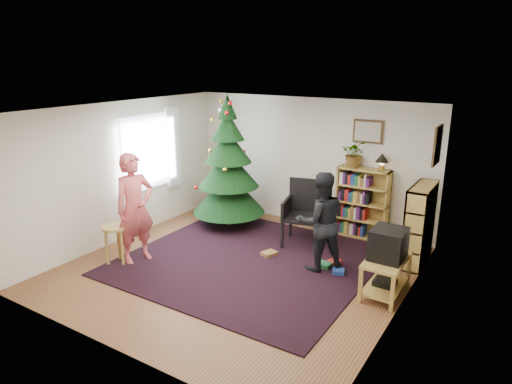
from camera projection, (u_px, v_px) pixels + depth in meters
The scene contains 23 objects.
floor at pixel (238, 268), 7.27m from camera, with size 5.00×5.00×0.00m, color brown.
ceiling at pixel (236, 110), 6.56m from camera, with size 5.00×5.00×0.00m, color white.
wall_back at pixel (309, 162), 8.95m from camera, with size 5.00×0.02×2.50m, color silver.
wall_front at pixel (106, 249), 4.88m from camera, with size 5.00×0.02×2.50m, color silver.
wall_left at pixel (122, 172), 8.18m from camera, with size 0.02×5.00×2.50m, color silver.
wall_right at pixel (404, 223), 5.64m from camera, with size 0.02×5.00×2.50m, color silver.
rug at pixel (249, 260), 7.51m from camera, with size 3.80×3.60×0.02m, color black.
window_pane at pixel (147, 153), 8.58m from camera, with size 0.04×1.20×1.40m, color silver.
curtain at pixel (174, 147), 9.13m from camera, with size 0.06×0.35×1.60m, color white.
picture_back at pixel (368, 131), 8.14m from camera, with size 0.55×0.03×0.42m.
picture_right at pixel (438, 145), 6.88m from camera, with size 0.03×0.50×0.60m.
christmas_tree at pixel (228, 173), 8.85m from camera, with size 1.42×1.42×2.57m.
bookshelf_back at pixel (362, 202), 8.38m from camera, with size 0.95×0.30×1.30m.
bookshelf_right at pixel (419, 224), 7.30m from camera, with size 0.30×0.95×1.30m.
tv_stand at pixel (386, 273), 6.38m from camera, with size 0.49×0.89×0.55m.
crt_tv at pixel (388, 244), 6.26m from camera, with size 0.46×0.49×0.43m.
armchair at pixel (306, 210), 8.09m from camera, with size 0.76×0.77×1.15m.
stool at pixel (115, 235), 7.28m from camera, with size 0.39×0.39×0.65m.
person_standing at pixel (135, 208), 7.29m from camera, with size 0.66×0.43×1.80m, color #CB5151.
person_by_chair at pixel (320, 222), 7.01m from camera, with size 0.77×0.60×1.58m, color black.
potted_plant at pixel (355, 154), 8.23m from camera, with size 0.46×0.40×0.51m, color gray.
table_lamp at pixel (382, 159), 7.99m from camera, with size 0.24×0.24×0.31m.
floor_clutter at pixel (328, 263), 7.34m from camera, with size 1.88×0.82×0.08m.
Camera 1 is at (3.74, -5.47, 3.23)m, focal length 32.00 mm.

